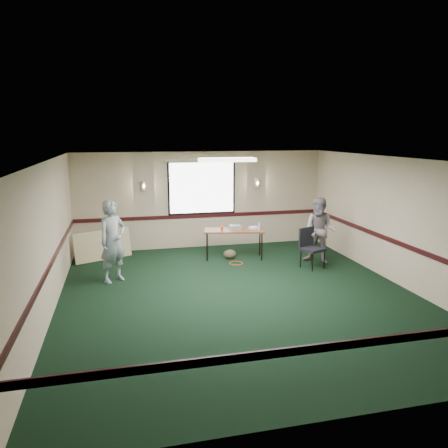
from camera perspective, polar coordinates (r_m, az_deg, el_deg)
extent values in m
plane|color=black|center=(8.87, 1.98, -9.29)|extent=(8.00, 8.00, 0.00)
plane|color=tan|center=(12.32, -2.92, 3.16)|extent=(7.00, 0.00, 7.00)
plane|color=tan|center=(4.91, 14.78, -10.55)|extent=(7.00, 0.00, 7.00)
plane|color=tan|center=(8.29, -22.00, -1.90)|extent=(0.00, 8.00, 8.00)
plane|color=tan|center=(9.99, 21.79, 0.32)|extent=(0.00, 8.00, 8.00)
plane|color=silver|center=(8.30, 2.11, 8.40)|extent=(8.00, 8.00, 0.00)
cube|color=black|center=(12.38, -2.89, 1.09)|extent=(7.00, 0.03, 0.10)
cube|color=black|center=(5.11, 14.43, -15.17)|extent=(7.00, 0.03, 0.10)
cube|color=black|center=(8.40, -21.66, -4.88)|extent=(0.03, 8.00, 0.10)
cube|color=black|center=(10.07, 21.52, -2.20)|extent=(0.03, 8.00, 0.10)
cube|color=black|center=(12.25, -2.92, 4.76)|extent=(1.90, 0.01, 1.50)
cube|color=white|center=(12.24, -2.91, 4.76)|extent=(1.80, 0.02, 1.40)
cube|color=#C1B188|center=(12.18, -2.95, 8.36)|extent=(2.05, 0.08, 0.10)
cylinder|color=silver|center=(12.02, -10.44, 4.93)|extent=(0.16, 0.16, 0.25)
cylinder|color=silver|center=(12.59, 4.31, 5.39)|extent=(0.16, 0.16, 0.25)
cube|color=white|center=(9.27, 0.44, 8.38)|extent=(1.20, 0.32, 0.08)
cube|color=#502717|center=(11.23, 1.32, -0.85)|extent=(1.60, 0.90, 0.04)
cylinder|color=black|center=(11.07, -2.23, -3.05)|extent=(0.04, 0.04, 0.72)
cylinder|color=black|center=(11.14, 4.96, -2.99)|extent=(0.04, 0.04, 0.72)
cylinder|color=black|center=(11.54, -2.20, -2.44)|extent=(0.04, 0.04, 0.72)
cylinder|color=black|center=(11.61, 4.69, -2.39)|extent=(0.04, 0.04, 0.72)
cube|color=#919399|center=(11.30, 1.49, -0.42)|extent=(0.30, 0.25, 0.10)
cube|color=white|center=(11.37, 3.91, -0.48)|extent=(0.25, 0.21, 0.05)
cylinder|color=red|center=(11.15, -0.26, -0.55)|extent=(0.07, 0.07, 0.11)
cylinder|color=#8BB1E4|center=(11.13, 4.61, -0.38)|extent=(0.06, 0.06, 0.19)
ellipsoid|color=#474029|center=(11.33, 0.76, -3.96)|extent=(0.38, 0.32, 0.24)
torus|color=red|center=(10.95, 1.58, -5.13)|extent=(0.42, 0.42, 0.02)
cube|color=tan|center=(11.61, -15.55, -2.67)|extent=(1.45, 0.80, 0.76)
cube|color=black|center=(10.67, 11.52, -3.24)|extent=(0.61, 0.61, 0.06)
cube|color=black|center=(10.76, 10.70, -1.65)|extent=(0.46, 0.22, 0.47)
cylinder|color=black|center=(10.47, 11.49, -4.95)|extent=(0.03, 0.03, 0.44)
cylinder|color=black|center=(10.75, 12.96, -4.58)|extent=(0.03, 0.03, 0.44)
cylinder|color=black|center=(10.74, 9.97, -4.47)|extent=(0.03, 0.03, 0.44)
cylinder|color=black|center=(11.01, 11.45, -4.12)|extent=(0.03, 0.03, 0.44)
imported|color=#38557B|center=(9.73, -14.32, -2.21)|extent=(0.78, 0.74, 1.80)
imported|color=#6976A3|center=(11.10, 12.43, -0.82)|extent=(1.01, 0.99, 1.65)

